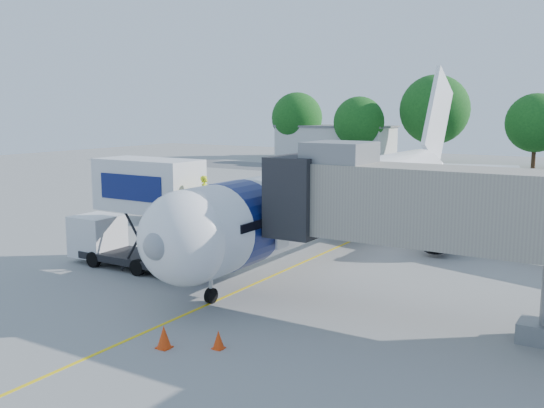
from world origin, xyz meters
The scene contains 14 objects.
ground centered at (0.00, 0.00, 0.00)m, with size 160.00×160.00×0.00m, color gray.
guidance_line centered at (0.00, 0.00, 0.01)m, with size 0.15×70.00×0.01m, color yellow.
taxiway_strip centered at (0.00, 42.00, 0.00)m, with size 120.00×10.00×0.01m, color #59595B.
aircraft centered at (0.00, 4.12, 2.95)m, with size 34.17×37.73×11.35m.
jet_bridge centered at (7.99, -7.00, 4.34)m, with size 13.90×3.20×6.60m.
catering_hiloader centered at (-6.26, -7.00, 2.76)m, with size 8.56×2.44×5.50m.
ground_tug centered at (-3.07, -15.73, 0.82)m, with size 4.28×2.94×1.56m.
safety_cone_a centered at (3.12, -13.19, 0.30)m, with size 0.40×0.40×0.63m.
safety_cone_b centered at (1.55, -14.10, 0.37)m, with size 0.49×0.49×0.78m.
outbuilding_left centered at (-28.00, 60.00, 2.66)m, with size 18.40×8.40×5.30m.
tree_a centered at (-34.60, 59.14, 6.44)m, with size 8.32×8.32×10.60m.
tree_b centered at (-22.51, 56.71, 5.93)m, with size 7.66×7.66×9.77m.
tree_c centered at (-11.87, 59.44, 7.78)m, with size 10.05×10.05×12.81m.
tree_d centered at (1.95, 58.86, 6.06)m, with size 7.83×7.83×9.98m.
Camera 1 is at (14.66, -28.51, 7.86)m, focal length 40.00 mm.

